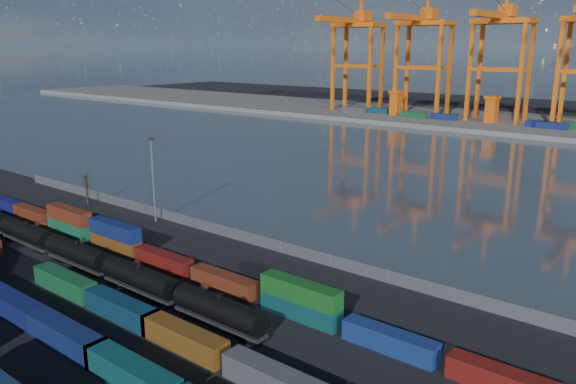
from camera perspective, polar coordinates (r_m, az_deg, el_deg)
The scene contains 13 objects.
ground at distance 76.21m, azimuth -14.49°, elevation -11.81°, with size 700.00×700.00×0.00m, color black.
harbor_water at distance 158.86m, azimuth 17.09°, elevation 1.85°, with size 700.00×700.00×0.00m, color #33404A.
far_quay at distance 258.17m, azimuth 25.86°, elevation 5.95°, with size 700.00×70.00×2.00m, color #514F4C.
container_row_south at distance 72.80m, azimuth -23.03°, elevation -12.23°, with size 140.83×2.62×5.59m.
container_row_mid at distance 73.56m, azimuth -15.78°, elevation -11.75°, with size 141.80×2.50×2.66m.
container_row_north at distance 86.16m, azimuth -10.82°, elevation -7.12°, with size 127.10×2.31×4.92m.
tanker_string at distance 99.65m, azimuth -22.95°, elevation -4.81°, with size 91.57×3.02×4.33m.
waterfront_fence at distance 93.63m, azimuth -0.77°, elevation -5.58°, with size 160.12×0.12×2.20m.
bare_tree at distance 128.42m, azimuth -19.79°, elevation 0.43°, with size 1.97×1.89×7.63m.
yard_light_mast at distance 110.78m, azimuth -13.57°, elevation 1.67°, with size 1.60×0.40×16.60m.
gantry_cranes at distance 251.48m, azimuth 24.76°, elevation 14.47°, with size 199.09×46.24×62.62m.
quay_containers at distance 246.57m, azimuth 22.65°, elevation 6.49°, with size 172.58×10.99×2.60m.
straddle_carriers at distance 248.28m, azimuth 24.94°, elevation 7.36°, with size 140.00×7.00×11.10m.
Camera 1 is at (55.66, -40.03, 33.28)m, focal length 35.00 mm.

